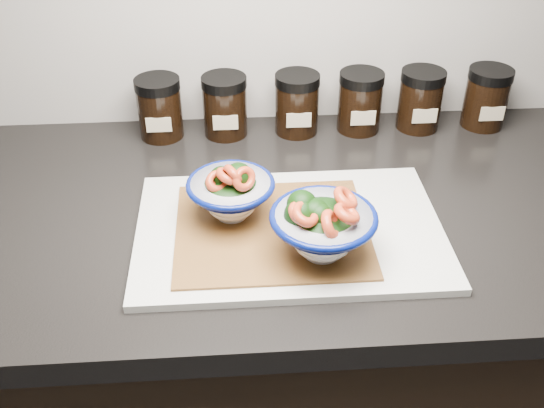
{
  "coord_description": "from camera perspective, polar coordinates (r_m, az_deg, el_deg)",
  "views": [
    {
      "loc": [
        -0.14,
        0.64,
        1.48
      ],
      "look_at": [
        -0.09,
        1.37,
        0.96
      ],
      "focal_mm": 42.0,
      "sensor_mm": 36.0,
      "label": 1
    }
  ],
  "objects": [
    {
      "name": "spice_jar_d",
      "position": [
        1.2,
        7.89,
        9.09
      ],
      "size": [
        0.08,
        0.08,
        0.11
      ],
      "color": "black",
      "rests_on": "countertop"
    },
    {
      "name": "spice_jar_b",
      "position": [
        1.18,
        -4.24,
        8.77
      ],
      "size": [
        0.08,
        0.08,
        0.11
      ],
      "color": "black",
      "rests_on": "countertop"
    },
    {
      "name": "spice_jar_a",
      "position": [
        1.18,
        -10.04,
        8.49
      ],
      "size": [
        0.08,
        0.08,
        0.11
      ],
      "color": "black",
      "rests_on": "countertop"
    },
    {
      "name": "cutting_board",
      "position": [
        0.94,
        1.57,
        -2.39
      ],
      "size": [
        0.45,
        0.3,
        0.01
      ],
      "primitive_type": "cube",
      "color": "silver",
      "rests_on": "countertop"
    },
    {
      "name": "bamboo_mat",
      "position": [
        0.93,
        0.0,
        -2.32
      ],
      "size": [
        0.28,
        0.24,
        0.0
      ],
      "primitive_type": "cube",
      "color": "#96602D",
      "rests_on": "cutting_board"
    },
    {
      "name": "spice_jar_c",
      "position": [
        1.18,
        2.24,
        8.99
      ],
      "size": [
        0.08,
        0.08,
        0.11
      ],
      "color": "black",
      "rests_on": "countertop"
    },
    {
      "name": "cabinet",
      "position": [
        1.34,
        3.56,
        -16.63
      ],
      "size": [
        3.43,
        0.58,
        0.86
      ],
      "primitive_type": "cube",
      "color": "black",
      "rests_on": "ground"
    },
    {
      "name": "bowl_right",
      "position": [
        0.86,
        4.46,
        -2.01
      ],
      "size": [
        0.15,
        0.15,
        0.1
      ],
      "rotation": [
        0.0,
        0.0,
        0.02
      ],
      "color": "white",
      "rests_on": "bamboo_mat"
    },
    {
      "name": "spice_jar_f",
      "position": [
        1.27,
        18.66,
        9.03
      ],
      "size": [
        0.08,
        0.08,
        0.11
      ],
      "color": "black",
      "rests_on": "countertop"
    },
    {
      "name": "countertop",
      "position": [
        1.02,
        4.47,
        -0.87
      ],
      "size": [
        3.5,
        0.6,
        0.04
      ],
      "primitive_type": "cube",
      "color": "black",
      "rests_on": "cabinet"
    },
    {
      "name": "spice_jar_e",
      "position": [
        1.23,
        13.15,
        9.1
      ],
      "size": [
        0.08,
        0.08,
        0.11
      ],
      "color": "black",
      "rests_on": "countertop"
    },
    {
      "name": "bowl_left",
      "position": [
        0.93,
        -3.7,
        1.04
      ],
      "size": [
        0.13,
        0.13,
        0.11
      ],
      "rotation": [
        0.0,
        0.0,
        -0.43
      ],
      "color": "white",
      "rests_on": "bamboo_mat"
    }
  ]
}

